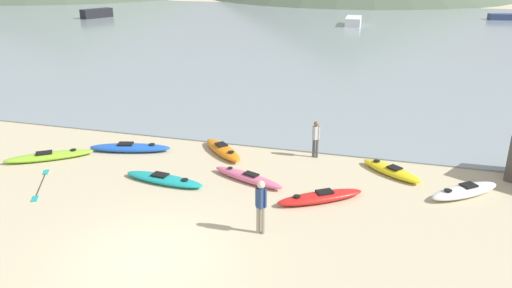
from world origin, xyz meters
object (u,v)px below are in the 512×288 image
Objects in this scene: kayak_on_sand_1 at (320,197)px; moored_boat_3 at (97,13)px; moored_boat_1 at (353,21)px; moored_boat_2 at (510,17)px; loose_paddle at (41,185)px; kayak_on_sand_7 at (248,177)px; kayak_on_sand_6 at (130,148)px; person_near_waterline at (316,137)px; kayak_on_sand_2 at (164,179)px; kayak_on_sand_0 at (391,171)px; kayak_on_sand_3 at (49,156)px; kayak_on_sand_5 at (465,191)px; kayak_on_sand_4 at (223,150)px; person_near_foreground at (261,204)px.

moored_boat_3 is at bearing 129.64° from kayak_on_sand_1.
moored_boat_1 is 22.39m from moored_boat_2.
moored_boat_2 reaches higher than loose_paddle.
kayak_on_sand_7 reaches higher than loose_paddle.
loose_paddle is (-1.47, -3.96, -0.15)m from kayak_on_sand_6.
person_near_waterline is at bearing 30.65° from loose_paddle.
moored_boat_1 is (2.34, 47.44, 0.41)m from kayak_on_sand_2.
kayak_on_sand_3 is (-13.70, -2.33, -0.00)m from kayak_on_sand_0.
kayak_on_sand_3 is at bearing -115.20° from moored_boat_2.
kayak_on_sand_5 is 0.58× the size of moored_boat_1.
kayak_on_sand_0 is at bearing 3.05° from kayak_on_sand_6.
loose_paddle is at bearing -167.30° from kayak_on_sand_5.
moored_boat_1 reaches higher than kayak_on_sand_4.
kayak_on_sand_4 is 54.04m from moored_boat_3.
person_near_waterline is 0.35× the size of moored_boat_3.
person_near_foreground reaches higher than kayak_on_sand_7.
kayak_on_sand_3 is 3.27m from kayak_on_sand_6.
kayak_on_sand_4 reaches higher than kayak_on_sand_7.
kayak_on_sand_5 is 1.08× the size of loose_paddle.
loose_paddle is at bearing -113.35° from moored_boat_2.
loose_paddle is at bearing -171.36° from kayak_on_sand_1.
kayak_on_sand_5 is at bearing -45.80° from moored_boat_3.
kayak_on_sand_7 is at bearing 18.42° from loose_paddle.
kayak_on_sand_3 is 47.35m from moored_boat_1.
person_near_foreground reaches higher than loose_paddle.
kayak_on_sand_5 is 6.10m from person_near_waterline.
kayak_on_sand_6 is 5.99m from kayak_on_sand_7.
kayak_on_sand_3 is at bearing -59.54° from moored_boat_3.
kayak_on_sand_0 is 44.73m from moored_boat_1.
moored_boat_2 is (13.57, 55.61, 0.29)m from kayak_on_sand_0.
kayak_on_sand_4 reaches higher than kayak_on_sand_2.
kayak_on_sand_1 is 0.55× the size of moored_boat_2.
moored_boat_2 is at bearing 74.86° from kayak_on_sand_1.
moored_boat_3 reaches higher than kayak_on_sand_1.
moored_boat_2 is (27.27, 57.94, 0.30)m from kayak_on_sand_3.
moored_boat_3 is at bearing 124.98° from kayak_on_sand_2.
kayak_on_sand_6 reaches higher than kayak_on_sand_7.
person_near_waterline is at bearing 56.77° from kayak_on_sand_7.
kayak_on_sand_4 reaches higher than kayak_on_sand_6.
kayak_on_sand_6 is 45.23m from moored_boat_1.
kayak_on_sand_7 reaches higher than kayak_on_sand_3.
moored_boat_1 reaches higher than moored_boat_2.
person_near_foreground reaches higher than kayak_on_sand_1.
loose_paddle is (27.85, -47.37, -0.64)m from moored_boat_3.
moored_boat_3 is (-32.14, 45.92, 0.52)m from kayak_on_sand_2.
loose_paddle is (-14.94, -3.37, -0.16)m from kayak_on_sand_5.
kayak_on_sand_6 is at bearing 145.34° from person_near_foreground.
kayak_on_sand_3 is 64.04m from moored_boat_2.
moored_boat_1 is (-5.78, 44.35, 0.39)m from kayak_on_sand_0.
kayak_on_sand_5 is at bearing -8.53° from kayak_on_sand_4.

